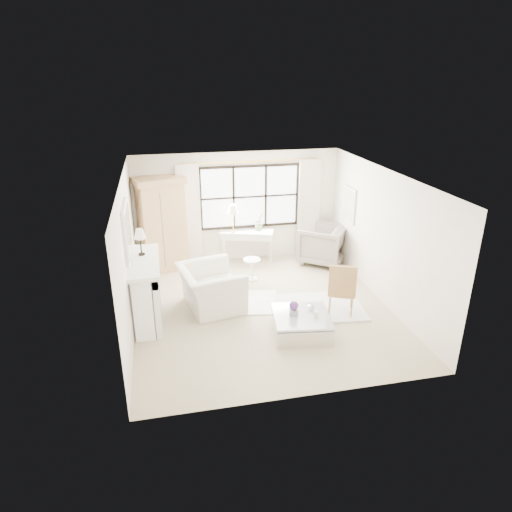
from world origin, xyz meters
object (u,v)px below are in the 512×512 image
Objects in this scene: armoire at (162,224)px; coffee_table at (301,325)px; console_table at (247,246)px; club_armchair at (211,288)px.

coffee_table is (2.33, -3.54, -0.96)m from armoire.
club_armchair reaches higher than console_table.
club_armchair is (-1.17, -2.23, 0.02)m from console_table.
club_armchair reaches higher than coffee_table.
console_table is 2.51m from club_armchair.
coffee_table is at bearing -143.48° from club_armchair.
armoire is 2.45m from club_armchair.
armoire is 4.35m from coffee_table.
armoire is at bearing 131.71° from coffee_table.
armoire is 1.72× the size of club_armchair.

